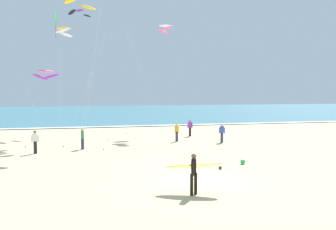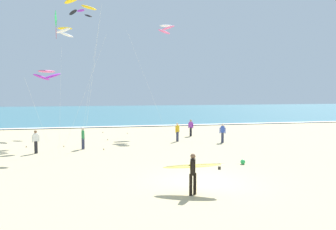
% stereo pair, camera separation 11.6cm
% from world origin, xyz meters
% --- Properties ---
extents(ground_plane, '(160.00, 160.00, 0.00)m').
position_xyz_m(ground_plane, '(0.00, 0.00, 0.00)').
color(ground_plane, '#CCB789').
extents(ocean_water, '(160.00, 60.00, 0.08)m').
position_xyz_m(ocean_water, '(0.00, 54.70, 0.04)').
color(ocean_water, teal).
rests_on(ocean_water, ground).
extents(shoreline_foam, '(160.00, 1.07, 0.01)m').
position_xyz_m(shoreline_foam, '(0.00, 25.00, 0.09)').
color(shoreline_foam, white).
rests_on(shoreline_foam, ocean_water).
extents(surfer_lead, '(2.63, 1.38, 1.71)m').
position_xyz_m(surfer_lead, '(-0.84, -1.45, 1.06)').
color(surfer_lead, black).
rests_on(surfer_lead, ground).
extents(kite_arc_rose_near, '(2.78, 3.02, 5.91)m').
position_xyz_m(kite_arc_rose_near, '(-8.49, 12.83, 5.53)').
color(kite_arc_rose_near, purple).
rests_on(kite_arc_rose_near, ground).
extents(kite_arc_violet_mid, '(3.43, 3.84, 12.97)m').
position_xyz_m(kite_arc_violet_mid, '(-6.21, 22.23, 12.59)').
color(kite_arc_violet_mid, black).
rests_on(kite_arc_violet_mid, ground).
extents(kite_diamond_emerald_high, '(0.10, 4.15, 9.39)m').
position_xyz_m(kite_diamond_emerald_high, '(-7.16, 8.12, 8.44)').
color(kite_diamond_emerald_high, green).
rests_on(kite_diamond_emerald_high, ground).
extents(kite_arc_scarlet_low, '(2.70, 2.97, 11.02)m').
position_xyz_m(kite_arc_scarlet_low, '(-5.68, 10.43, 10.63)').
color(kite_arc_scarlet_low, yellow).
rests_on(kite_arc_scarlet_low, ground).
extents(kite_arc_golden_distant, '(4.08, 2.42, 9.59)m').
position_xyz_m(kite_arc_golden_distant, '(-7.19, 14.53, 9.23)').
color(kite_arc_golden_distant, white).
rests_on(kite_arc_golden_distant, ground).
extents(kite_arc_ivory_close, '(4.69, 2.79, 10.96)m').
position_xyz_m(kite_arc_ivory_close, '(2.25, 18.33, 10.58)').
color(kite_arc_ivory_close, pink).
rests_on(kite_arc_ivory_close, ground).
extents(bystander_green_top, '(0.23, 0.49, 1.59)m').
position_xyz_m(bystander_green_top, '(-5.71, 10.25, 0.81)').
color(bystander_green_top, '#2D334C').
rests_on(bystander_green_top, ground).
extents(bystander_purple_top, '(0.42, 0.33, 1.59)m').
position_xyz_m(bystander_purple_top, '(4.00, 15.30, 0.81)').
color(bystander_purple_top, black).
rests_on(bystander_purple_top, ground).
extents(bystander_yellow_top, '(0.42, 0.34, 1.59)m').
position_xyz_m(bystander_yellow_top, '(1.96, 12.39, 0.81)').
color(bystander_yellow_top, '#2D334C').
rests_on(bystander_yellow_top, ground).
extents(bystander_white_top, '(0.49, 0.23, 1.59)m').
position_xyz_m(bystander_white_top, '(-8.80, 9.26, 0.81)').
color(bystander_white_top, black).
rests_on(bystander_white_top, ground).
extents(bystander_blue_top, '(0.47, 0.28, 1.59)m').
position_xyz_m(bystander_blue_top, '(5.46, 10.96, 0.81)').
color(bystander_blue_top, '#2D334C').
rests_on(bystander_blue_top, ground).
extents(beach_ball, '(0.28, 0.28, 0.28)m').
position_xyz_m(beach_ball, '(3.56, 3.12, 0.14)').
color(beach_ball, green).
rests_on(beach_ball, ground).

